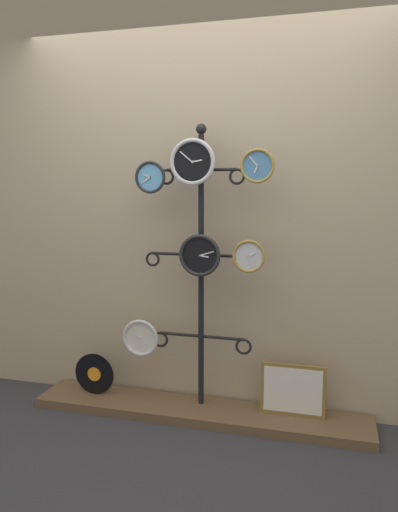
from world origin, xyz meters
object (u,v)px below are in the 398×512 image
Objects in this scene: display_stand at (201,327)px; clock_bottom_left at (141,338)px; clock_top_right at (258,166)px; clock_top_left at (150,177)px; vinyl_record at (94,374)px; clock_top_center at (193,162)px; picture_frame at (293,390)px; clock_middle_right at (249,256)px; clock_middle_center at (200,255)px.

display_stand reaches higher than clock_bottom_left.
clock_top_left is at bearing 178.98° from clock_top_right.
clock_top_left is 1.41m from vinyl_record.
clock_top_right reaches higher than vinyl_record.
picture_frame is at bearing 7.56° from clock_top_center.
picture_frame is (1.35, 0.04, 0.02)m from vinyl_record.
display_stand is 0.59m from clock_middle_right.
clock_middle_right is at bearing -2.38° from vinyl_record.
clock_middle_right is (0.35, 0.00, -0.56)m from clock_top_center.
clock_top_right is (0.67, -0.01, 0.06)m from clock_top_left.
clock_top_center is 0.39m from clock_top_right.
picture_frame is at bearing -1.93° from display_stand.
vinyl_record is at bearing 177.62° from clock_middle_right.
clock_top_right is at bearing -0.68° from clock_bottom_left.
clock_top_right is 1.01× the size of clock_middle_right.
clock_top_center reaches higher than clock_top_right.
clock_top_left is 0.99× the size of clock_top_right.
clock_middle_center is 0.70m from clock_bottom_left.
display_stand reaches higher than clock_middle_center.
clock_top_left reaches higher than clock_middle_center.
display_stand is 6.61× the size of clock_top_center.
vinyl_record is (-0.75, -0.06, -0.38)m from display_stand.
clock_bottom_left is 0.62× the size of picture_frame.
display_stand is at bearing 100.68° from clock_middle_center.
clock_top_center is at bearing -4.01° from clock_bottom_left.
display_stand is 0.70m from picture_frame.
clock_middle_center reaches higher than vinyl_record.
picture_frame is (0.58, 0.07, -0.84)m from clock_middle_center.
picture_frame is (0.60, -0.02, -0.36)m from display_stand.
picture_frame is at bearing 16.23° from clock_middle_right.
display_stand is at bearing 166.70° from clock_top_right.
clock_top_center reaches higher than vinyl_record.
clock_middle_right is (0.31, -0.01, 0.01)m from clock_middle_center.
picture_frame reaches higher than vinyl_record.
display_stand reaches higher than clock_middle_right.
picture_frame is at bearing 3.31° from clock_bottom_left.
clock_top_right is (0.37, -0.09, 1.02)m from display_stand.
vinyl_record is (-0.76, 0.04, -0.86)m from clock_middle_center.
clock_top_right is 0.77× the size of clock_middle_center.
clock_top_left reaches higher than clock_bottom_left.
clock_top_center is at bearing -172.44° from picture_frame.
picture_frame is at bearing 15.81° from clock_top_right.
display_stand is at bearing 4.24° from vinyl_record.
clock_top_right is 0.53m from clock_middle_right.
display_stand is at bearing 76.25° from clock_top_center.
display_stand reaches higher than vinyl_record.
clock_middle_center is 1.31× the size of clock_middle_right.
clock_top_right is 1.79m from vinyl_record.
clock_top_center is 0.98× the size of vinyl_record.
clock_middle_center is (-0.35, -0.01, -0.54)m from clock_top_right.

